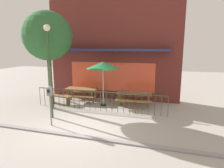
{
  "coord_description": "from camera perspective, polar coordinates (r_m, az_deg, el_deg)",
  "views": [
    {
      "loc": [
        3.21,
        -6.44,
        3.07
      ],
      "look_at": [
        0.61,
        2.48,
        1.29
      ],
      "focal_mm": 30.68,
      "sensor_mm": 36.0,
      "label": 1
    }
  ],
  "objects": [
    {
      "name": "picnic_table_left",
      "position": [
        11.07,
        -9.07,
        -2.11
      ],
      "size": [
        1.88,
        1.47,
        0.79
      ],
      "color": "brown",
      "rests_on": "ground"
    },
    {
      "name": "street_lamp",
      "position": [
        8.53,
        -18.31,
        7.18
      ],
      "size": [
        0.28,
        0.28,
        4.0
      ],
      "color": "#2D4C26",
      "rests_on": "ground"
    },
    {
      "name": "picnic_table_right",
      "position": [
        10.12,
        6.69,
        -3.28
      ],
      "size": [
        1.89,
        1.48,
        0.79
      ],
      "color": "#93583C",
      "rests_on": "ground"
    },
    {
      "name": "patio_bench",
      "position": [
        10.9,
        -15.23,
        -3.97
      ],
      "size": [
        1.43,
        0.56,
        0.48
      ],
      "color": "brown",
      "rests_on": "ground"
    },
    {
      "name": "ground",
      "position": [
        7.82,
        -9.65,
        -12.41
      ],
      "size": [
        40.0,
        40.0,
        0.0
      ],
      "primitive_type": "plane",
      "color": "#A59F98"
    },
    {
      "name": "parking_meter_near",
      "position": [
        7.8,
        -18.07,
        -3.19
      ],
      "size": [
        0.18,
        0.17,
        1.62
      ],
      "color": "slate",
      "rests_on": "ground"
    },
    {
      "name": "curb_edge",
      "position": [
        7.17,
        -12.55,
        -14.76
      ],
      "size": [
        11.09,
        0.2,
        0.11
      ],
      "primitive_type": "cube",
      "color": "gray",
      "rests_on": "ground"
    },
    {
      "name": "pub_storefront",
      "position": [
        11.53,
        0.09,
        10.19
      ],
      "size": [
        7.92,
        1.27,
        5.91
      ],
      "color": "#471D0E",
      "rests_on": "ground"
    },
    {
      "name": "patio_umbrella",
      "position": [
        9.93,
        -2.67,
        5.54
      ],
      "size": [
        1.73,
        1.73,
        2.34
      ],
      "color": "black",
      "rests_on": "ground"
    },
    {
      "name": "patio_fence_front",
      "position": [
        9.42,
        -4.26,
        -3.98
      ],
      "size": [
        6.68,
        0.04,
        0.97
      ],
      "color": "#244125",
      "rests_on": "ground"
    },
    {
      "name": "street_tree",
      "position": [
        9.95,
        -18.65,
        13.32
      ],
      "size": [
        2.35,
        2.35,
        4.79
      ],
      "color": "#4F382C",
      "rests_on": "ground"
    }
  ]
}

